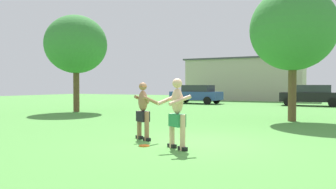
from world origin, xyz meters
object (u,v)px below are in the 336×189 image
Objects in this scene: player_in_green at (177,112)px; tree_right_field at (76,45)px; car_black_mid_lot at (311,95)px; car_blue_far_end at (197,94)px; tree_left_field at (293,29)px; player_with_cap at (143,108)px; frisbee at (144,146)px.

player_in_green is 13.02m from tree_right_field.
tree_right_field is at bearing 142.25° from player_in_green.
player_in_green reaches higher than car_black_mid_lot.
tree_left_field is (8.74, -11.34, 3.09)m from car_blue_far_end.
player_with_cap is 11.47m from tree_right_field.
car_blue_far_end is 14.64m from tree_left_field.
player_with_cap is 0.36× the size of car_blue_far_end.
car_blue_far_end is 0.80× the size of tree_right_field.
player_in_green is 8.55m from tree_left_field.
player_with_cap is 19.10m from car_blue_far_end.
car_black_mid_lot is 0.77× the size of tree_right_field.
car_black_mid_lot is at bearing 45.10° from tree_right_field.
car_blue_far_end is at bearing 109.77° from player_in_green.
frisbee is at bearing -40.46° from tree_right_field.
car_black_mid_lot and car_blue_far_end have the same top height.
tree_left_field is at bearing 0.12° from tree_right_field.
frisbee is at bearing -58.01° from player_with_cap.
tree_left_field reaches higher than player_in_green.
player_with_cap is at bearing 150.11° from player_in_green.
tree_right_field is (-8.60, 6.94, 3.04)m from player_with_cap.
tree_left_field is (2.75, 7.81, 3.90)m from frisbee.
player_with_cap is at bearing 121.99° from frisbee.
car_blue_far_end reaches higher than frisbee.
car_black_mid_lot is 0.96× the size of car_blue_far_end.
car_blue_far_end is at bearing 107.36° from frisbee.
car_blue_far_end is (-5.46, 18.31, -0.06)m from player_with_cap.
player_in_green is (1.41, -0.81, 0.02)m from player_with_cap.
player_in_green is 0.39× the size of car_black_mid_lot.
tree_left_field reaches higher than frisbee.
player_with_cap reaches higher than car_blue_far_end.
car_blue_far_end is at bearing 127.63° from tree_left_field.
tree_right_field is at bearing -105.47° from car_blue_far_end.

